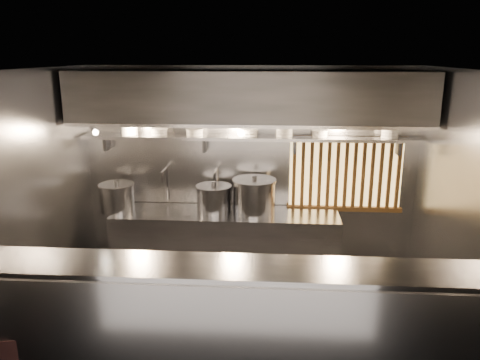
# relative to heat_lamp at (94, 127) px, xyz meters

# --- Properties ---
(floor) EXTENTS (4.50, 4.50, 0.00)m
(floor) POSITION_rel_heat_lamp_xyz_m (1.90, -0.85, -2.07)
(floor) COLOR black
(floor) RESTS_ON ground
(ceiling) EXTENTS (4.50, 4.50, 0.00)m
(ceiling) POSITION_rel_heat_lamp_xyz_m (1.90, -0.85, 0.73)
(ceiling) COLOR black
(ceiling) RESTS_ON wall_back
(wall_back) EXTENTS (4.50, 0.00, 4.50)m
(wall_back) POSITION_rel_heat_lamp_xyz_m (1.90, 0.65, -0.67)
(wall_back) COLOR gray
(wall_back) RESTS_ON floor
(wall_left) EXTENTS (0.00, 3.00, 3.00)m
(wall_left) POSITION_rel_heat_lamp_xyz_m (-0.35, -0.85, -0.67)
(wall_left) COLOR gray
(wall_left) RESTS_ON floor
(wall_right) EXTENTS (0.00, 3.00, 3.00)m
(wall_right) POSITION_rel_heat_lamp_xyz_m (4.15, -0.85, -0.67)
(wall_right) COLOR gray
(wall_right) RESTS_ON floor
(serving_counter) EXTENTS (4.50, 0.56, 1.13)m
(serving_counter) POSITION_rel_heat_lamp_xyz_m (1.90, -1.81, -1.50)
(serving_counter) COLOR #949499
(serving_counter) RESTS_ON floor
(cooking_bench) EXTENTS (3.00, 0.70, 0.90)m
(cooking_bench) POSITION_rel_heat_lamp_xyz_m (1.60, 0.28, -1.62)
(cooking_bench) COLOR #949499
(cooking_bench) RESTS_ON floor
(bowl_shelf) EXTENTS (4.40, 0.34, 0.04)m
(bowl_shelf) POSITION_rel_heat_lamp_xyz_m (1.90, 0.47, -0.19)
(bowl_shelf) COLOR #949499
(bowl_shelf) RESTS_ON wall_back
(exhaust_hood) EXTENTS (4.40, 0.81, 0.65)m
(exhaust_hood) POSITION_rel_heat_lamp_xyz_m (1.90, 0.25, 0.36)
(exhaust_hood) COLOR #2D2D30
(exhaust_hood) RESTS_ON ceiling
(wood_screen) EXTENTS (1.56, 0.09, 1.04)m
(wood_screen) POSITION_rel_heat_lamp_xyz_m (3.20, 0.60, -0.69)
(wood_screen) COLOR #FFCD72
(wood_screen) RESTS_ON wall_back
(faucet_left) EXTENTS (0.04, 0.30, 0.50)m
(faucet_left) POSITION_rel_heat_lamp_xyz_m (0.75, 0.52, -0.76)
(faucet_left) COLOR silver
(faucet_left) RESTS_ON wall_back
(faucet_right) EXTENTS (0.04, 0.30, 0.50)m
(faucet_right) POSITION_rel_heat_lamp_xyz_m (1.45, 0.52, -0.76)
(faucet_right) COLOR silver
(faucet_right) RESTS_ON wall_back
(heat_lamp) EXTENTS (0.25, 0.35, 0.20)m
(heat_lamp) POSITION_rel_heat_lamp_xyz_m (0.00, 0.00, 0.00)
(heat_lamp) COLOR #949499
(heat_lamp) RESTS_ON exhaust_hood
(pendant_bulb) EXTENTS (0.09, 0.09, 0.19)m
(pendant_bulb) POSITION_rel_heat_lamp_xyz_m (1.80, 0.35, -0.11)
(pendant_bulb) COLOR #2D2D30
(pendant_bulb) RESTS_ON exhaust_hood
(stock_pot_left) EXTENTS (0.61, 0.61, 0.42)m
(stock_pot_left) POSITION_rel_heat_lamp_xyz_m (0.15, 0.25, -0.98)
(stock_pot_left) COLOR #949499
(stock_pot_left) RESTS_ON cooking_bench
(stock_pot_mid) EXTENTS (0.68, 0.68, 0.50)m
(stock_pot_mid) POSITION_rel_heat_lamp_xyz_m (1.98, 0.30, -0.93)
(stock_pot_mid) COLOR #949499
(stock_pot_mid) RESTS_ON cooking_bench
(stock_pot_right) EXTENTS (0.56, 0.56, 0.40)m
(stock_pot_right) POSITION_rel_heat_lamp_xyz_m (1.44, 0.32, -0.99)
(stock_pot_right) COLOR #949499
(stock_pot_right) RESTS_ON cooking_bench
(red_placard) EXTENTS (0.26, 0.08, 0.36)m
(red_placard) POSITION_rel_heat_lamp_xyz_m (-0.10, -2.07, -1.79)
(red_placard) COLOR red
(red_placard) RESTS_ON serving_counter
(bowl_stack_0) EXTENTS (0.23, 0.23, 0.13)m
(bowl_stack_0) POSITION_rel_heat_lamp_xyz_m (0.31, 0.47, -0.10)
(bowl_stack_0) COLOR silver
(bowl_stack_0) RESTS_ON bowl_shelf
(bowl_stack_1) EXTENTS (0.23, 0.23, 0.09)m
(bowl_stack_1) POSITION_rel_heat_lamp_xyz_m (0.70, 0.47, -0.12)
(bowl_stack_1) COLOR silver
(bowl_stack_1) RESTS_ON bowl_shelf
(bowl_stack_2) EXTENTS (0.23, 0.23, 0.09)m
(bowl_stack_2) POSITION_rel_heat_lamp_xyz_m (1.18, 0.47, -0.12)
(bowl_stack_2) COLOR silver
(bowl_stack_2) RESTS_ON bowl_shelf
(bowl_stack_3) EXTENTS (0.23, 0.23, 0.09)m
(bowl_stack_3) POSITION_rel_heat_lamp_xyz_m (1.90, 0.47, -0.12)
(bowl_stack_3) COLOR silver
(bowl_stack_3) RESTS_ON bowl_shelf
(bowl_stack_4) EXTENTS (0.23, 0.23, 0.17)m
(bowl_stack_4) POSITION_rel_heat_lamp_xyz_m (2.36, 0.47, -0.08)
(bowl_stack_4) COLOR silver
(bowl_stack_4) RESTS_ON bowl_shelf
(bowl_stack_5) EXTENTS (0.21, 0.21, 0.09)m
(bowl_stack_5) POSITION_rel_heat_lamp_xyz_m (2.82, 0.47, -0.12)
(bowl_stack_5) COLOR silver
(bowl_stack_5) RESTS_ON bowl_shelf
(bowl_stack_6) EXTENTS (0.23, 0.23, 0.13)m
(bowl_stack_6) POSITION_rel_heat_lamp_xyz_m (3.70, 0.47, -0.10)
(bowl_stack_6) COLOR silver
(bowl_stack_6) RESTS_ON bowl_shelf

